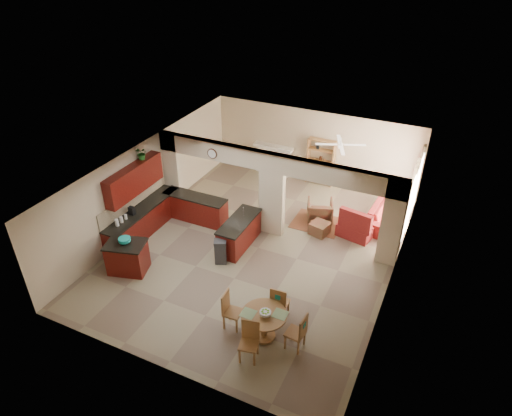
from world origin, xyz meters
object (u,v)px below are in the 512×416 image
at_px(kitchen_island, 127,257).
at_px(sofa, 388,212).
at_px(dining_table, 264,321).
at_px(armchair, 320,211).

relative_size(kitchen_island, sofa, 0.52).
relative_size(dining_table, sofa, 0.45).
bearing_deg(sofa, kitchen_island, 136.52).
bearing_deg(dining_table, armchair, 94.45).
relative_size(sofa, armchair, 2.91).
relative_size(kitchen_island, armchair, 1.51).
height_order(kitchen_island, dining_table, kitchen_island).
distance_m(dining_table, armchair, 5.48).
bearing_deg(armchair, kitchen_island, 28.81).
xyz_separation_m(sofa, armchair, (-2.09, -0.94, 0.03)).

